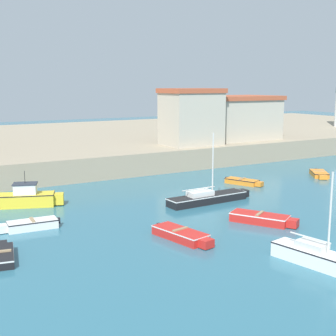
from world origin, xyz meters
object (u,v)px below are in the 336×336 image
harbor_shed_near_wharf (238,117)px  dinghy_red_5 (262,218)px  dinghy_orange_0 (319,174)px  sailboat_black_4 (208,197)px  dinghy_white_7 (31,224)px  sailboat_white_6 (322,258)px  harbor_shed_mid_row (191,117)px  dinghy_black_8 (0,255)px  dinghy_orange_2 (243,181)px  dinghy_red_3 (182,234)px  motorboat_yellow_9 (25,198)px

harbor_shed_near_wharf → dinghy_red_5: bearing=-125.5°
dinghy_orange_0 → harbor_shed_near_wharf: 14.71m
sailboat_black_4 → dinghy_white_7: (-13.01, 0.11, -0.10)m
sailboat_white_6 → harbor_shed_mid_row: 30.25m
dinghy_orange_0 → dinghy_black_8: dinghy_orange_0 is taller
dinghy_orange_2 → dinghy_white_7: (-19.44, -3.64, 0.05)m
sailboat_black_4 → dinghy_black_8: (-15.64, -4.20, -0.15)m
dinghy_red_3 → dinghy_white_7: (-6.88, 6.24, 0.00)m
dinghy_red_3 → sailboat_white_6: bearing=-62.4°
dinghy_red_3 → dinghy_red_5: 6.07m
dinghy_red_3 → dinghy_white_7: 9.29m
harbor_shed_near_wharf → dinghy_orange_2: bearing=-126.8°
dinghy_red_5 → harbor_shed_near_wharf: 28.39m
sailboat_black_4 → harbor_shed_mid_row: size_ratio=1.15×
dinghy_orange_0 → sailboat_black_4: 15.33m
dinghy_red_5 → sailboat_white_6: sailboat_white_6 is taller
dinghy_red_5 → dinghy_black_8: dinghy_red_5 is taller
dinghy_red_5 → harbor_shed_mid_row: size_ratio=0.68×
dinghy_red_5 → motorboat_yellow_9: bearing=135.2°
sailboat_white_6 → dinghy_orange_2: bearing=61.9°
dinghy_white_7 → motorboat_yellow_9: bearing=79.5°
dinghy_red_3 → dinghy_red_5: dinghy_red_5 is taller
dinghy_orange_2 → harbor_shed_near_wharf: (9.79, 13.08, 4.53)m
sailboat_black_4 → harbor_shed_near_wharf: size_ratio=0.79×
dinghy_black_8 → harbor_shed_mid_row: harbor_shed_mid_row is taller
sailboat_white_6 → motorboat_yellow_9: bearing=116.6°
dinghy_red_5 → harbor_shed_mid_row: harbor_shed_mid_row is taller
dinghy_orange_2 → harbor_shed_mid_row: size_ratio=0.57×
dinghy_black_8 → motorboat_yellow_9: 10.68m
dinghy_red_3 → dinghy_black_8: bearing=168.5°
dinghy_orange_0 → harbor_shed_mid_row: harbor_shed_mid_row is taller
dinghy_orange_2 → sailboat_white_6: sailboat_white_6 is taller
dinghy_red_3 → harbor_shed_near_wharf: bearing=45.8°
dinghy_orange_0 → dinghy_red_5: bearing=-149.6°
dinghy_red_3 → dinghy_black_8: 9.70m
motorboat_yellow_9 → harbor_shed_mid_row: (20.16, 9.04, 4.62)m
dinghy_black_8 → harbor_shed_mid_row: (23.85, 19.06, 4.99)m
sailboat_black_4 → dinghy_red_3: bearing=-135.0°
dinghy_white_7 → dinghy_black_8: size_ratio=1.02×
harbor_shed_mid_row → dinghy_white_7: bearing=-145.2°
sailboat_white_6 → dinghy_white_7: (-10.47, 13.12, -0.17)m
harbor_shed_mid_row → motorboat_yellow_9: bearing=-155.8°
dinghy_white_7 → dinghy_orange_2: bearing=10.6°
dinghy_orange_2 → sailboat_white_6: 19.01m
dinghy_red_5 → harbor_shed_near_wharf: size_ratio=0.47×
dinghy_orange_2 → sailboat_black_4: size_ratio=0.49×
dinghy_red_5 → dinghy_black_8: bearing=173.4°
harbor_shed_mid_row → dinghy_red_5: bearing=-111.6°
dinghy_black_8 → harbor_shed_mid_row: size_ratio=0.59×
dinghy_orange_0 → dinghy_orange_2: same height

